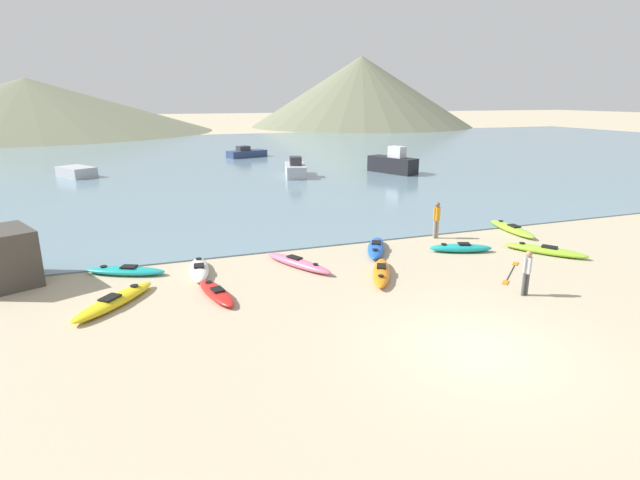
% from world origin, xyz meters
% --- Properties ---
extents(ground_plane, '(400.00, 400.00, 0.00)m').
position_xyz_m(ground_plane, '(0.00, 0.00, 0.00)').
color(ground_plane, tan).
extents(bay_water, '(160.00, 70.00, 0.06)m').
position_xyz_m(bay_water, '(0.00, 44.96, 0.03)').
color(bay_water, slate).
rests_on(bay_water, ground_plane).
extents(far_hill_midright, '(65.06, 65.06, 9.68)m').
position_xyz_m(far_hill_midright, '(-25.49, 96.75, 4.84)').
color(far_hill_midright, '#6B7056').
rests_on(far_hill_midright, ground_plane).
extents(far_hill_right, '(48.97, 48.97, 14.99)m').
position_xyz_m(far_hill_right, '(40.26, 95.75, 7.50)').
color(far_hill_right, '#6B7056').
rests_on(far_hill_right, ground_plane).
extents(kayak_on_sand_0, '(2.69, 1.52, 0.38)m').
position_xyz_m(kayak_on_sand_0, '(4.63, 7.33, 0.17)').
color(kayak_on_sand_0, teal).
rests_on(kayak_on_sand_0, ground_plane).
extents(kayak_on_sand_1, '(2.51, 3.10, 0.36)m').
position_xyz_m(kayak_on_sand_1, '(7.77, 5.90, 0.16)').
color(kayak_on_sand_1, '#8CCC2D').
rests_on(kayak_on_sand_1, ground_plane).
extents(kayak_on_sand_2, '(2.76, 3.11, 0.36)m').
position_xyz_m(kayak_on_sand_2, '(-8.91, 6.26, 0.16)').
color(kayak_on_sand_2, yellow).
rests_on(kayak_on_sand_2, ground_plane).
extents(kayak_on_sand_3, '(2.05, 3.33, 0.37)m').
position_xyz_m(kayak_on_sand_3, '(-2.41, 7.83, 0.17)').
color(kayak_on_sand_3, '#E5668C').
rests_on(kayak_on_sand_3, ground_plane).
extents(kayak_on_sand_4, '(2.08, 3.01, 0.39)m').
position_xyz_m(kayak_on_sand_4, '(1.29, 8.57, 0.18)').
color(kayak_on_sand_4, blue).
rests_on(kayak_on_sand_4, ground_plane).
extents(kayak_on_sand_5, '(1.16, 2.71, 0.32)m').
position_xyz_m(kayak_on_sand_5, '(-5.80, 5.91, 0.14)').
color(kayak_on_sand_5, red).
rests_on(kayak_on_sand_5, ground_plane).
extents(kayak_on_sand_6, '(1.96, 2.99, 0.39)m').
position_xyz_m(kayak_on_sand_6, '(0.11, 5.74, 0.17)').
color(kayak_on_sand_6, orange).
rests_on(kayak_on_sand_6, ground_plane).
extents(kayak_on_sand_7, '(0.97, 2.77, 0.39)m').
position_xyz_m(kayak_on_sand_7, '(-6.06, 8.34, 0.17)').
color(kayak_on_sand_7, white).
rests_on(kayak_on_sand_7, ground_plane).
extents(kayak_on_sand_8, '(3.00, 1.90, 0.33)m').
position_xyz_m(kayak_on_sand_8, '(-8.62, 9.19, 0.15)').
color(kayak_on_sand_8, teal).
rests_on(kayak_on_sand_8, ground_plane).
extents(kayak_on_sand_9, '(1.02, 3.39, 0.38)m').
position_xyz_m(kayak_on_sand_9, '(8.87, 9.20, 0.17)').
color(kayak_on_sand_9, '#8CCC2D').
rests_on(kayak_on_sand_9, ground_plane).
extents(person_near_foreground, '(0.31, 0.27, 1.53)m').
position_xyz_m(person_near_foreground, '(3.75, 2.55, 0.88)').
color(person_near_foreground, '#4C4C4C').
rests_on(person_near_foreground, ground_plane).
extents(person_near_waterline, '(0.34, 0.24, 1.69)m').
position_xyz_m(person_near_waterline, '(4.83, 9.55, 0.97)').
color(person_near_waterline, gray).
rests_on(person_near_waterline, ground_plane).
extents(moored_boat_0, '(2.99, 4.71, 2.27)m').
position_xyz_m(moored_boat_0, '(12.60, 28.36, 0.85)').
color(moored_boat_0, black).
rests_on(moored_boat_0, bay_water).
extents(moored_boat_1, '(2.48, 4.43, 1.64)m').
position_xyz_m(moored_boat_1, '(4.22, 29.38, 0.63)').
color(moored_boat_1, '#B2B2B7').
rests_on(moored_boat_1, bay_water).
extents(moored_boat_2, '(4.48, 2.89, 1.21)m').
position_xyz_m(moored_boat_2, '(3.30, 44.18, 0.48)').
color(moored_boat_2, navy).
rests_on(moored_boat_2, bay_water).
extents(moored_boat_3, '(3.33, 3.72, 0.81)m').
position_xyz_m(moored_boat_3, '(-12.56, 35.17, 0.47)').
color(moored_boat_3, '#B2B2B7').
rests_on(moored_boat_3, bay_water).
extents(loose_paddle, '(2.21, 1.97, 0.03)m').
position_xyz_m(loose_paddle, '(4.82, 4.46, 0.01)').
color(loose_paddle, black).
rests_on(loose_paddle, ground_plane).
extents(shoreline_rock, '(2.66, 2.84, 1.96)m').
position_xyz_m(shoreline_rock, '(-12.52, 9.50, 0.98)').
color(shoreline_rock, '#423D38').
rests_on(shoreline_rock, ground_plane).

